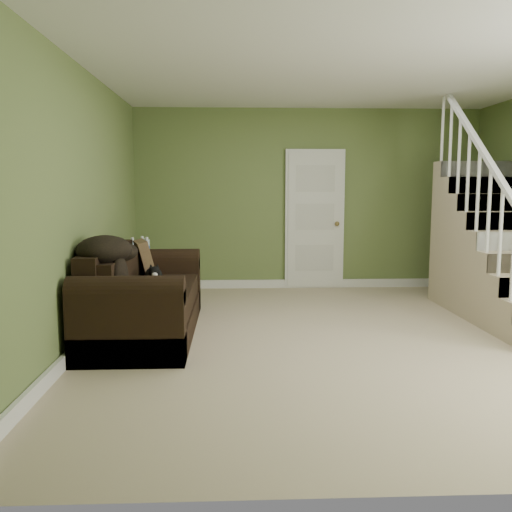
{
  "coord_description": "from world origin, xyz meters",
  "views": [
    {
      "loc": [
        -1.09,
        -5.14,
        1.47
      ],
      "look_at": [
        -0.85,
        0.42,
        0.77
      ],
      "focal_mm": 38.0,
      "sensor_mm": 36.0,
      "label": 1
    }
  ],
  "objects": [
    {
      "name": "wall_front",
      "position": [
        0.0,
        -2.75,
        1.3
      ],
      "size": [
        5.0,
        0.04,
        2.6
      ],
      "primitive_type": "cube",
      "color": "olive",
      "rests_on": "floor"
    },
    {
      "name": "wall_back",
      "position": [
        0.0,
        2.75,
        1.3
      ],
      "size": [
        5.0,
        0.04,
        2.6
      ],
      "primitive_type": "cube",
      "color": "olive",
      "rests_on": "floor"
    },
    {
      "name": "baseboard_back",
      "position": [
        0.0,
        2.72,
        0.06
      ],
      "size": [
        5.0,
        0.04,
        0.12
      ],
      "primitive_type": "cube",
      "color": "white",
      "rests_on": "floor"
    },
    {
      "name": "sofa",
      "position": [
        -2.02,
        0.26,
        0.33
      ],
      "size": [
        0.96,
        2.22,
        0.88
      ],
      "color": "black",
      "rests_on": "floor"
    },
    {
      "name": "side_table",
      "position": [
        -2.2,
        1.37,
        0.33
      ],
      "size": [
        0.65,
        0.65,
        0.88
      ],
      "rotation": [
        0.0,
        0.0,
        0.22
      ],
      "color": "black",
      "rests_on": "floor"
    },
    {
      "name": "banana",
      "position": [
        -1.77,
        -0.1,
        0.5
      ],
      "size": [
        0.16,
        0.17,
        0.05
      ],
      "primitive_type": "ellipsoid",
      "rotation": [
        0.0,
        0.0,
        0.71
      ],
      "color": "yellow",
      "rests_on": "sofa"
    },
    {
      "name": "ceiling",
      "position": [
        0.0,
        0.0,
        2.6
      ],
      "size": [
        5.0,
        5.5,
        0.01
      ],
      "primitive_type": "cube",
      "color": "white",
      "rests_on": "wall_back"
    },
    {
      "name": "wall_left",
      "position": [
        -2.5,
        0.0,
        1.3
      ],
      "size": [
        0.04,
        5.5,
        2.6
      ],
      "primitive_type": "cube",
      "color": "olive",
      "rests_on": "floor"
    },
    {
      "name": "throw_pillow",
      "position": [
        -2.08,
        0.93,
        0.67
      ],
      "size": [
        0.33,
        0.48,
        0.45
      ],
      "primitive_type": "cube",
      "rotation": [
        0.0,
        -0.24,
        0.3
      ],
      "color": "#49311D",
      "rests_on": "sofa"
    },
    {
      "name": "staircase",
      "position": [
        1.99,
        0.97,
        0.64
      ],
      "size": [
        1.0,
        2.51,
        2.82
      ],
      "color": "tan",
      "rests_on": "floor"
    },
    {
      "name": "door",
      "position": [
        0.1,
        2.71,
        1.01
      ],
      "size": [
        0.86,
        0.12,
        2.02
      ],
      "color": "white",
      "rests_on": "floor"
    },
    {
      "name": "cat",
      "position": [
        -1.92,
        0.45,
        0.56
      ],
      "size": [
        0.27,
        0.48,
        0.23
      ],
      "rotation": [
        0.0,
        0.0,
        0.19
      ],
      "color": "black",
      "rests_on": "sofa"
    },
    {
      "name": "floor",
      "position": [
        0.0,
        0.0,
        0.0
      ],
      "size": [
        5.0,
        5.5,
        0.01
      ],
      "primitive_type": "cube",
      "color": "tan",
      "rests_on": "ground"
    },
    {
      "name": "baseboard_left",
      "position": [
        -2.47,
        0.0,
        0.06
      ],
      "size": [
        0.04,
        5.5,
        0.12
      ],
      "primitive_type": "cube",
      "color": "white",
      "rests_on": "floor"
    },
    {
      "name": "throw_blanket",
      "position": [
        -2.26,
        -0.2,
        0.91
      ],
      "size": [
        0.5,
        0.65,
        0.26
      ],
      "primitive_type": "ellipsoid",
      "rotation": [
        0.0,
        0.0,
        -0.02
      ],
      "color": "black",
      "rests_on": "sofa"
    }
  ]
}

